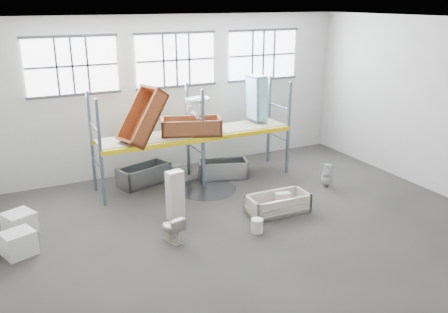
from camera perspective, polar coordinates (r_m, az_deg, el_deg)
floor at (r=12.01m, az=3.20°, el=-8.63°), size 12.00×10.00×0.10m
ceiling at (r=10.69m, az=3.71°, el=16.47°), size 12.00×10.00×0.10m
wall_back at (r=15.55m, az=-5.85°, el=7.59°), size 12.00×0.10×5.00m
wall_front at (r=7.39m, az=23.23°, el=-6.41°), size 12.00×0.10×5.00m
wall_right at (r=14.96m, az=24.15°, el=5.63°), size 0.10×10.00×5.00m
window_left at (r=14.48m, az=-17.96°, el=10.41°), size 2.60×0.04×1.60m
window_mid at (r=15.28m, az=-5.84°, el=11.58°), size 2.60×0.04×1.60m
window_right at (r=16.67m, az=4.74°, el=12.18°), size 2.60×0.04×1.60m
rack_upright_la at (r=13.00m, az=-14.75°, el=0.32°), size 0.08×0.08×3.00m
rack_upright_lb at (r=14.13m, az=-15.78°, el=1.68°), size 0.08×0.08×3.00m
rack_upright_ma at (r=13.85m, az=-2.57°, el=2.04°), size 0.08×0.08×3.00m
rack_upright_mb at (r=14.92m, az=-4.43°, el=3.21°), size 0.08×0.08×3.00m
rack_upright_ra at (r=15.26m, az=7.82°, el=3.44°), size 0.08×0.08×3.00m
rack_upright_rb at (r=16.23m, az=5.46°, el=4.45°), size 0.08×0.08×3.00m
rack_beam_front at (r=13.85m, az=-2.57°, el=2.04°), size 6.00×0.10×0.14m
rack_beam_back at (r=14.92m, az=-4.43°, el=3.21°), size 6.00×0.10×0.14m
shelf_deck at (r=14.36m, az=-3.54°, el=2.96°), size 5.90×1.10×0.03m
wet_patch at (r=14.18m, az=-2.15°, el=-3.98°), size 1.80×1.80×0.00m
bathtub_beige at (r=12.71m, az=6.56°, el=-5.67°), size 1.69×0.84×0.49m
cistern_spare at (r=12.87m, az=7.16°, el=-5.20°), size 0.44×0.28×0.39m
sink_in_tub at (r=12.56m, az=3.69°, el=-6.31°), size 0.59×0.59×0.17m
toilet_beige at (r=11.19m, az=-6.31°, el=-8.67°), size 0.53×0.73×0.67m
cistern_tall at (r=12.15m, az=-5.95°, el=-4.70°), size 0.46×0.34×1.31m
toilet_white at (r=14.60m, az=12.40°, el=-2.16°), size 0.43×0.42×0.75m
steel_tub_left at (r=14.73m, az=-9.69°, el=-2.16°), size 1.73×1.20×0.58m
steel_tub_right at (r=15.00m, az=-0.17°, el=-1.53°), size 1.68×1.14×0.56m
rust_tub_flat at (r=14.10m, az=-4.00°, el=3.66°), size 1.96×1.37×0.50m
rust_tub_tilted at (r=13.45m, az=-9.89°, el=4.79°), size 1.57×1.21×1.69m
sink_on_shelf at (r=13.99m, az=-3.23°, el=4.72°), size 0.82×0.69×0.64m
blue_tub_upright at (r=15.38m, az=3.96°, el=7.12°), size 0.51×0.72×1.46m
bucket at (r=11.63m, az=4.04°, el=-8.37°), size 0.32×0.32×0.34m
carton_near at (r=11.55m, az=-23.65°, el=-9.63°), size 0.80×0.75×0.56m
carton_far at (r=12.55m, az=-23.56°, el=-7.41°), size 0.85×0.85×0.54m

